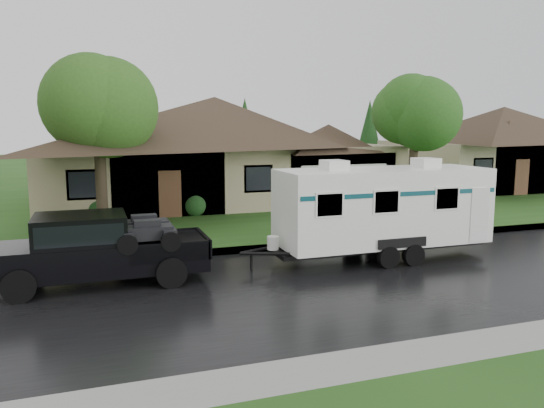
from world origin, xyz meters
The scene contains 11 objects.
ground centered at (0.00, 0.00, 0.00)m, with size 140.00×140.00×0.00m, color #244E18.
road centered at (0.00, -2.00, 0.01)m, with size 140.00×8.00×0.01m, color black.
curb centered at (0.00, 2.25, 0.07)m, with size 140.00×0.50×0.15m, color gray.
lawn centered at (0.00, 15.00, 0.07)m, with size 140.00×26.00×0.15m, color #244E18.
house_main centered at (2.29, 13.84, 3.59)m, with size 19.44×10.80×6.90m.
house_neighbor centered at (22.27, 14.34, 3.32)m, with size 15.12×9.72×6.45m.
tree_left_green centered at (-4.17, 7.33, 4.85)m, with size 4.09×4.09×6.77m.
tree_right_green centered at (10.86, 8.30, 4.72)m, with size 3.98×3.98×6.59m.
shrub_row centered at (2.00, 9.30, 0.65)m, with size 13.60×1.00×1.00m.
pickup_truck centered at (-4.60, -0.01, 1.03)m, with size 5.78×2.20×1.93m.
travel_trailer centered at (4.21, -0.01, 1.70)m, with size 7.13×2.50×3.20m.
Camera 1 is at (-4.55, -14.62, 4.27)m, focal length 35.00 mm.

